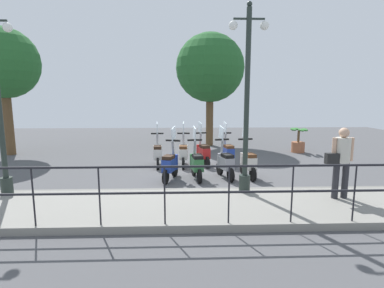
{
  "coord_description": "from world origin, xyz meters",
  "views": [
    {
      "loc": [
        -9.3,
        0.84,
        2.41
      ],
      "look_at": [
        0.2,
        0.5,
        0.9
      ],
      "focal_mm": 28.0,
      "sensor_mm": 36.0,
      "label": 1
    }
  ],
  "objects": [
    {
      "name": "tree_large",
      "position": [
        3.33,
        7.99,
        3.71
      ],
      "size": [
        2.84,
        2.84,
        5.17
      ],
      "color": "brown",
      "rests_on": "ground_plane"
    },
    {
      "name": "scooter_near_0",
      "position": [
        -0.63,
        -1.15,
        0.48
      ],
      "size": [
        1.23,
        0.45,
        1.54
      ],
      "rotation": [
        0.0,
        0.0,
        0.14
      ],
      "color": "black",
      "rests_on": "ground_plane"
    },
    {
      "name": "promenade_walkway",
      "position": [
        -3.15,
        0.0,
        0.07
      ],
      "size": [
        2.2,
        20.0,
        0.15
      ],
      "color": "gray",
      "rests_on": "ground_plane"
    },
    {
      "name": "scooter_near_1",
      "position": [
        -0.68,
        -0.45,
        0.48
      ],
      "size": [
        1.21,
        0.52,
        1.54
      ],
      "rotation": [
        0.0,
        0.0,
        0.26
      ],
      "color": "black",
      "rests_on": "ground_plane"
    },
    {
      "name": "scooter_far_0",
      "position": [
        0.92,
        -0.76,
        0.48
      ],
      "size": [
        1.23,
        0.47,
        1.54
      ],
      "rotation": [
        0.0,
        0.0,
        0.17
      ],
      "color": "black",
      "rests_on": "ground_plane"
    },
    {
      "name": "scooter_far_2",
      "position": [
        0.89,
        0.77,
        0.48
      ],
      "size": [
        1.23,
        0.44,
        1.54
      ],
      "rotation": [
        0.0,
        0.0,
        -0.03
      ],
      "color": "black",
      "rests_on": "ground_plane"
    },
    {
      "name": "scooter_far_1",
      "position": [
        0.99,
        0.09,
        0.48
      ],
      "size": [
        1.2,
        0.53,
        1.54
      ],
      "rotation": [
        0.0,
        0.0,
        0.28
      ],
      "color": "black",
      "rests_on": "ground_plane"
    },
    {
      "name": "tree_distant",
      "position": [
        5.47,
        -0.56,
        3.76
      ],
      "size": [
        3.29,
        3.29,
        5.43
      ],
      "color": "brown",
      "rests_on": "ground_plane"
    },
    {
      "name": "scooter_near_2",
      "position": [
        -0.76,
        0.4,
        0.48
      ],
      "size": [
        1.23,
        0.46,
        1.54
      ],
      "rotation": [
        0.0,
        0.0,
        0.15
      ],
      "color": "black",
      "rests_on": "ground_plane"
    },
    {
      "name": "ground_plane",
      "position": [
        0.0,
        0.0,
        0.0
      ],
      "size": [
        28.0,
        28.0,
        0.0
      ],
      "primitive_type": "plane",
      "color": "#4C4C4F"
    },
    {
      "name": "scooter_near_3",
      "position": [
        -0.83,
        1.17,
        0.48
      ],
      "size": [
        1.2,
        0.54,
        1.54
      ],
      "rotation": [
        0.0,
        0.0,
        -0.29
      ],
      "color": "black",
      "rests_on": "ground_plane"
    },
    {
      "name": "potted_palm",
      "position": [
        3.41,
        -4.25,
        0.45
      ],
      "size": [
        1.06,
        0.66,
        1.05
      ],
      "color": "#9E5B3D",
      "rests_on": "ground_plane"
    },
    {
      "name": "lamp_post_near",
      "position": [
        -2.4,
        -0.67,
        2.07
      ],
      "size": [
        0.26,
        0.9,
        4.32
      ],
      "color": "#232D28",
      "rests_on": "promenade_walkway"
    },
    {
      "name": "scooter_far_3",
      "position": [
        0.87,
        1.66,
        0.48
      ],
      "size": [
        1.23,
        0.44,
        1.54
      ],
      "rotation": [
        0.0,
        0.0,
        0.08
      ],
      "color": "black",
      "rests_on": "ground_plane"
    },
    {
      "name": "pedestrian_with_bag",
      "position": [
        -2.96,
        -2.68,
        1.08
      ],
      "size": [
        0.33,
        0.65,
        1.59
      ],
      "rotation": [
        0.0,
        0.0,
        0.04
      ],
      "color": "#28282D",
      "rests_on": "promenade_walkway"
    },
    {
      "name": "lamp_post_far",
      "position": [
        -2.4,
        4.93,
        2.03
      ],
      "size": [
        0.26,
        0.9,
        4.24
      ],
      "color": "#232D28",
      "rests_on": "promenade_walkway"
    },
    {
      "name": "fence_railing",
      "position": [
        -4.2,
        0.0,
        0.89
      ],
      "size": [
        0.04,
        16.03,
        1.07
      ],
      "color": "black",
      "rests_on": "promenade_walkway"
    }
  ]
}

